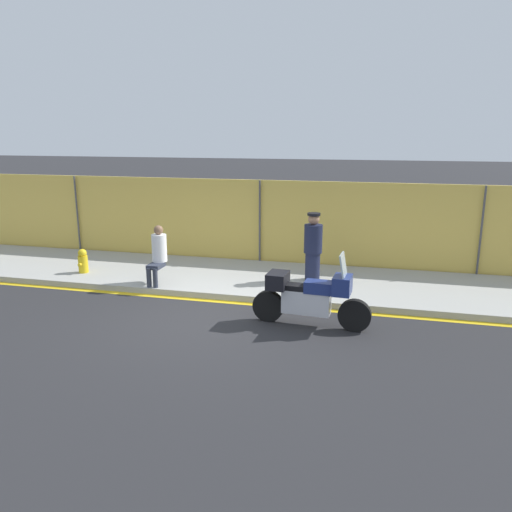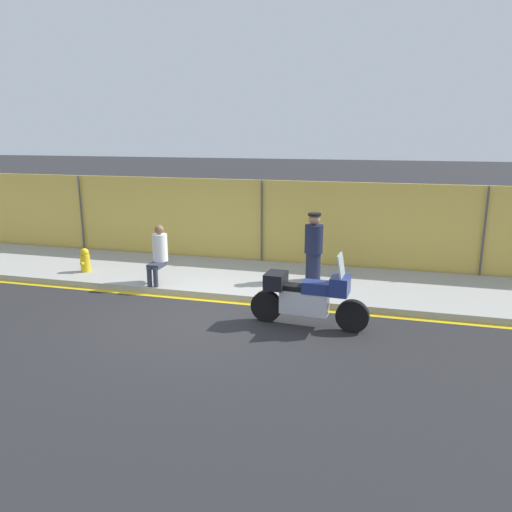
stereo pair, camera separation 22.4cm
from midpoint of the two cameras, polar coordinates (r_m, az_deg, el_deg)
The scene contains 8 objects.
ground_plane at distance 9.87m, azimuth -4.94°, elevation -7.28°, with size 120.00×120.00×0.00m, color #262628.
sidewalk at distance 12.30m, azimuth -0.62°, elevation -2.55°, with size 41.27×3.06×0.14m.
curb_paint_stripe at distance 10.85m, azimuth -2.95°, elevation -5.24°, with size 41.27×0.18×0.01m.
storefront_fence at distance 13.58m, azimuth 1.23°, elevation 3.78°, with size 39.21×0.17×2.33m.
motorcycle at distance 9.40m, azimuth 6.57°, elevation -4.65°, with size 2.26×0.60×1.45m.
officer_standing at distance 11.79m, azimuth 7.15°, elevation 1.05°, with size 0.43×0.43×1.61m.
person_seated_on_curb at distance 11.76m, azimuth -10.51°, elevation 0.57°, with size 0.35×0.68×1.35m.
fire_hydrant at distance 13.25m, azimuth -18.49°, elevation -0.45°, with size 0.24×0.30×0.60m.
Camera 2 is at (3.31, -8.60, 3.57)m, focal length 35.00 mm.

